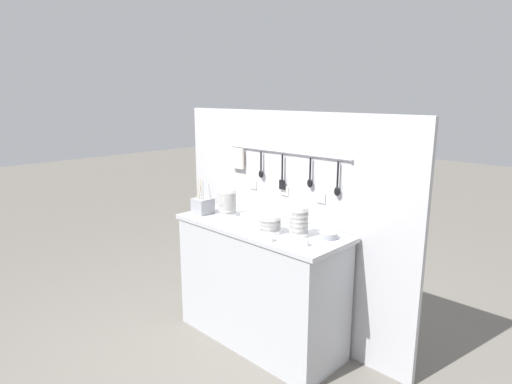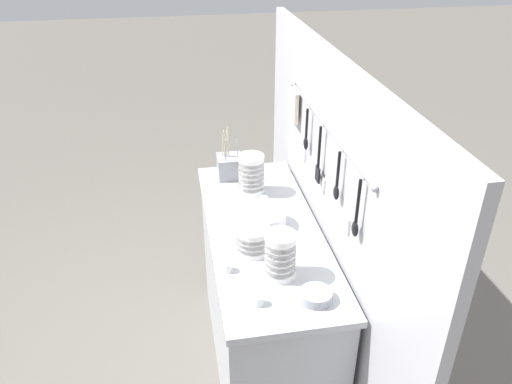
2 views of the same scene
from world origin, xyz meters
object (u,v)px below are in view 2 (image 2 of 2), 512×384
at_px(cup_edge_near, 240,207).
at_px(cup_back_left, 227,267).
at_px(bowl_stack_wide_centre, 281,255).
at_px(bowl_stack_short_front, 252,174).
at_px(cutlery_caddy, 230,166).
at_px(cup_by_caddy, 263,201).
at_px(steel_mixing_bowl, 316,296).
at_px(bowl_stack_back_corner, 253,239).
at_px(cup_front_left, 258,300).
at_px(plate_stack, 264,219).

xyz_separation_m(cup_edge_near, cup_back_left, (0.44, -0.12, 0.00)).
relative_size(bowl_stack_wide_centre, cup_back_left, 4.87).
bearing_deg(bowl_stack_short_front, cup_edge_near, -26.80).
relative_size(bowl_stack_wide_centre, cup_edge_near, 4.87).
height_order(bowl_stack_short_front, cutlery_caddy, cutlery_caddy).
bearing_deg(cup_by_caddy, steel_mixing_bowl, 5.20).
height_order(bowl_stack_back_corner, steel_mixing_bowl, bowl_stack_back_corner).
height_order(bowl_stack_wide_centre, cup_by_caddy, bowl_stack_wide_centre).
distance_m(bowl_stack_wide_centre, cup_front_left, 0.20).
height_order(plate_stack, cup_front_left, plate_stack).
height_order(bowl_stack_back_corner, cup_front_left, bowl_stack_back_corner).
bearing_deg(bowl_stack_back_corner, bowl_stack_short_front, 170.90).
xyz_separation_m(steel_mixing_bowl, cutlery_caddy, (-1.02, -0.19, 0.04)).
bearing_deg(bowl_stack_wide_centre, cutlery_caddy, -174.18).
height_order(cutlery_caddy, cup_back_left, cutlery_caddy).
xyz_separation_m(bowl_stack_short_front, cup_edge_near, (0.17, -0.09, -0.08)).
xyz_separation_m(bowl_stack_wide_centre, cutlery_caddy, (-0.86, -0.09, -0.04)).
xyz_separation_m(plate_stack, steel_mixing_bowl, (0.52, 0.10, -0.02)).
xyz_separation_m(bowl_stack_back_corner, cup_edge_near, (-0.33, -0.01, -0.04)).
bearing_deg(cup_back_left, cup_by_caddy, 153.74).
bearing_deg(plate_stack, cutlery_caddy, -169.75).
relative_size(cutlery_caddy, cup_front_left, 6.82).
relative_size(plate_stack, steel_mixing_bowl, 1.66).
height_order(bowl_stack_wide_centre, steel_mixing_bowl, bowl_stack_wide_centre).
height_order(bowl_stack_wide_centre, cup_edge_near, bowl_stack_wide_centre).
height_order(bowl_stack_short_front, cup_by_caddy, bowl_stack_short_front).
distance_m(bowl_stack_back_corner, cutlery_caddy, 0.69).
xyz_separation_m(steel_mixing_bowl, cup_front_left, (-0.01, -0.22, 0.00)).
distance_m(plate_stack, cup_back_left, 0.36).
relative_size(bowl_stack_back_corner, cup_edge_near, 3.53).
relative_size(bowl_stack_wide_centre, cup_front_left, 4.87).
distance_m(steel_mixing_bowl, cup_by_caddy, 0.71).
bearing_deg(steel_mixing_bowl, cup_front_left, -93.36).
bearing_deg(cup_front_left, bowl_stack_short_front, 171.91).
bearing_deg(plate_stack, cup_edge_near, -147.77).
height_order(cup_back_left, cup_by_caddy, same).
bearing_deg(bowl_stack_back_corner, cutlery_caddy, -179.29).
bearing_deg(cup_front_left, cup_by_caddy, 167.67).
height_order(bowl_stack_back_corner, cup_edge_near, bowl_stack_back_corner).
bearing_deg(cup_edge_near, bowl_stack_short_front, 153.20).
height_order(bowl_stack_wide_centre, cup_front_left, bowl_stack_wide_centre).
relative_size(bowl_stack_back_corner, steel_mixing_bowl, 1.19).
distance_m(bowl_stack_short_front, cup_edge_near, 0.21).
height_order(bowl_stack_wide_centre, cup_back_left, bowl_stack_wide_centre).
distance_m(plate_stack, cutlery_caddy, 0.51).
bearing_deg(steel_mixing_bowl, bowl_stack_back_corner, -152.09).
relative_size(bowl_stack_back_corner, cup_by_caddy, 3.53).
distance_m(cutlery_caddy, cup_edge_near, 0.36).
distance_m(bowl_stack_wide_centre, cup_edge_near, 0.52).
bearing_deg(cup_front_left, bowl_stack_back_corner, 173.48).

